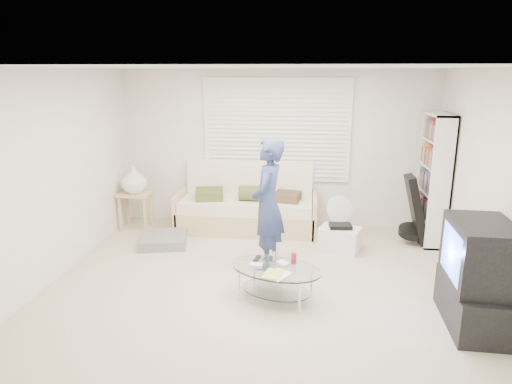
# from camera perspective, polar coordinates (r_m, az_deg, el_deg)

# --- Properties ---
(ground) EXTENTS (5.00, 5.00, 0.00)m
(ground) POSITION_cam_1_polar(r_m,az_deg,el_deg) (5.60, 0.66, -11.16)
(ground) COLOR tan
(ground) RESTS_ON ground
(room_shell) EXTENTS (5.02, 4.52, 2.51)m
(room_shell) POSITION_cam_1_polar(r_m,az_deg,el_deg) (5.57, 1.25, 6.32)
(room_shell) COLOR white
(room_shell) RESTS_ON ground
(window_blinds) EXTENTS (2.32, 0.08, 1.62)m
(window_blinds) POSITION_cam_1_polar(r_m,az_deg,el_deg) (7.28, 2.59, 7.70)
(window_blinds) COLOR silver
(window_blinds) RESTS_ON ground
(futon_sofa) EXTENTS (2.19, 0.88, 1.07)m
(futon_sofa) POSITION_cam_1_polar(r_m,az_deg,el_deg) (7.26, -1.11, -1.98)
(futon_sofa) COLOR tan
(futon_sofa) RESTS_ON ground
(grey_floor_pillow) EXTENTS (0.77, 0.77, 0.14)m
(grey_floor_pillow) POSITION_cam_1_polar(r_m,az_deg,el_deg) (6.84, -11.48, -5.86)
(grey_floor_pillow) COLOR slate
(grey_floor_pillow) RESTS_ON ground
(side_table) EXTENTS (0.51, 0.41, 1.01)m
(side_table) POSITION_cam_1_polar(r_m,az_deg,el_deg) (7.48, -14.97, 1.19)
(side_table) COLOR tan
(side_table) RESTS_ON ground
(bookshelf) EXTENTS (0.30, 0.80, 1.89)m
(bookshelf) POSITION_cam_1_polar(r_m,az_deg,el_deg) (7.08, 21.29, 1.51)
(bookshelf) COLOR white
(bookshelf) RESTS_ON ground
(guitar_case) EXTENTS (0.40, 0.38, 1.01)m
(guitar_case) POSITION_cam_1_polar(r_m,az_deg,el_deg) (6.99, 19.24, -2.68)
(guitar_case) COLOR black
(guitar_case) RESTS_ON ground
(floor_fan) EXTENTS (0.41, 0.27, 0.67)m
(floor_fan) POSITION_cam_1_polar(r_m,az_deg,el_deg) (6.97, 10.37, -2.66)
(floor_fan) COLOR white
(floor_fan) RESTS_ON ground
(storage_bin) EXTENTS (0.65, 0.55, 0.38)m
(storage_bin) POSITION_cam_1_polar(r_m,az_deg,el_deg) (6.57, 10.43, -5.71)
(storage_bin) COLOR white
(storage_bin) RESTS_ON ground
(tv_unit) EXTENTS (0.57, 1.00, 1.07)m
(tv_unit) POSITION_cam_1_polar(r_m,az_deg,el_deg) (5.01, 25.93, -9.47)
(tv_unit) COLOR black
(tv_unit) RESTS_ON ground
(coffee_table) EXTENTS (1.17, 0.93, 0.50)m
(coffee_table) POSITION_cam_1_polar(r_m,az_deg,el_deg) (5.09, 2.47, -10.17)
(coffee_table) COLOR silver
(coffee_table) RESTS_ON ground
(standing_person) EXTENTS (0.50, 0.67, 1.68)m
(standing_person) POSITION_cam_1_polar(r_m,az_deg,el_deg) (5.72, 1.48, -1.57)
(standing_person) COLOR navy
(standing_person) RESTS_ON ground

